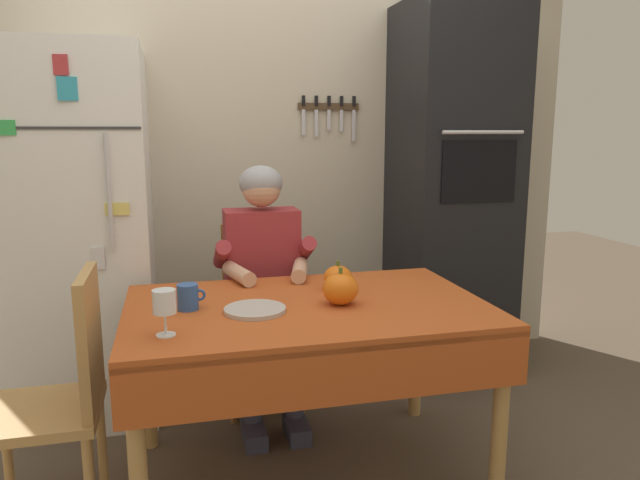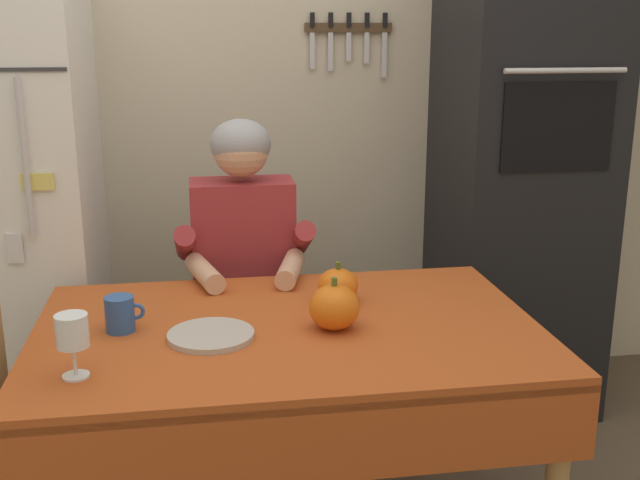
# 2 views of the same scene
# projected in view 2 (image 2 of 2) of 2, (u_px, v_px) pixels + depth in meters

# --- Properties ---
(back_wall_assembly) EXTENTS (3.70, 0.13, 2.60)m
(back_wall_assembly) POSITION_uv_depth(u_px,v_px,m) (263.00, 89.00, 3.21)
(back_wall_assembly) COLOR beige
(back_wall_assembly) RESTS_ON ground
(wall_oven) EXTENTS (0.60, 0.64, 2.10)m
(wall_oven) POSITION_uv_depth(u_px,v_px,m) (521.00, 155.00, 3.09)
(wall_oven) COLOR black
(wall_oven) RESTS_ON ground
(dining_table) EXTENTS (1.40, 0.90, 0.74)m
(dining_table) POSITION_uv_depth(u_px,v_px,m) (289.00, 356.00, 2.16)
(dining_table) COLOR tan
(dining_table) RESTS_ON ground
(chair_behind_person) EXTENTS (0.40, 0.40, 0.93)m
(chair_behind_person) POSITION_uv_depth(u_px,v_px,m) (243.00, 309.00, 2.94)
(chair_behind_person) COLOR #9E6B33
(chair_behind_person) RESTS_ON ground
(seated_person) EXTENTS (0.47, 0.55, 1.25)m
(seated_person) POSITION_uv_depth(u_px,v_px,m) (245.00, 267.00, 2.70)
(seated_person) COLOR #38384C
(seated_person) RESTS_ON ground
(coffee_mug) EXTENTS (0.11, 0.08, 0.10)m
(coffee_mug) POSITION_uv_depth(u_px,v_px,m) (120.00, 314.00, 2.10)
(coffee_mug) COLOR #2D569E
(coffee_mug) RESTS_ON dining_table
(wine_glass) EXTENTS (0.08, 0.08, 0.16)m
(wine_glass) POSITION_uv_depth(u_px,v_px,m) (72.00, 333.00, 1.81)
(wine_glass) COLOR white
(wine_glass) RESTS_ON dining_table
(pumpkin_large) EXTENTS (0.14, 0.14, 0.15)m
(pumpkin_large) POSITION_uv_depth(u_px,v_px,m) (334.00, 307.00, 2.12)
(pumpkin_large) COLOR orange
(pumpkin_large) RESTS_ON dining_table
(pumpkin_medium) EXTENTS (0.12, 0.12, 0.13)m
(pumpkin_medium) POSITION_uv_depth(u_px,v_px,m) (338.00, 285.00, 2.33)
(pumpkin_medium) COLOR orange
(pumpkin_medium) RESTS_ON dining_table
(serving_tray) EXTENTS (0.23, 0.23, 0.02)m
(serving_tray) POSITION_uv_depth(u_px,v_px,m) (211.00, 335.00, 2.06)
(serving_tray) COLOR #B7B2A8
(serving_tray) RESTS_ON dining_table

